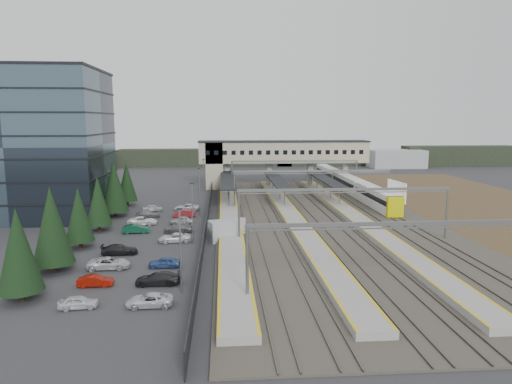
{
  "coord_description": "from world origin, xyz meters",
  "views": [
    {
      "loc": [
        -4.01,
        -66.12,
        15.98
      ],
      "look_at": [
        1.53,
        9.68,
        4.0
      ],
      "focal_mm": 32.0,
      "sensor_mm": 36.0,
      "label": 1
    }
  ],
  "objects": [
    {
      "name": "rail_corridor",
      "position": [
        9.34,
        5.0,
        0.29
      ],
      "size": [
        34.0,
        90.0,
        0.92
      ],
      "color": "#36322B",
      "rests_on": "ground"
    },
    {
      "name": "gantries",
      "position": [
        12.0,
        3.0,
        6.0
      ],
      "size": [
        28.4,
        62.28,
        7.17
      ],
      "color": "slate",
      "rests_on": "ground"
    },
    {
      "name": "conifer_row",
      "position": [
        -22.0,
        -3.86,
        4.84
      ],
      "size": [
        4.42,
        49.82,
        9.5
      ],
      "color": "black",
      "rests_on": "ground"
    },
    {
      "name": "fence",
      "position": [
        -6.5,
        5.0,
        1.0
      ],
      "size": [
        0.08,
        90.0,
        2.0
      ],
      "color": "#26282B",
      "rests_on": "ground"
    },
    {
      "name": "relay_cabin_far",
      "position": [
        -2.02,
        -2.79,
        1.06
      ],
      "size": [
        2.42,
        2.06,
        2.11
      ],
      "color": "#9B9EA0",
      "rests_on": "ground"
    },
    {
      "name": "billboard",
      "position": [
        25.23,
        8.0,
        3.98
      ],
      "size": [
        0.71,
        6.71,
        5.84
      ],
      "color": "slate",
      "rests_on": "ground"
    },
    {
      "name": "footbridge",
      "position": [
        7.7,
        42.0,
        7.93
      ],
      "size": [
        40.4,
        6.4,
        11.2
      ],
      "color": "tan",
      "rests_on": "ground"
    },
    {
      "name": "train",
      "position": [
        24.0,
        32.89,
        1.94
      ],
      "size": [
        2.71,
        56.6,
        3.41
      ],
      "color": "silver",
      "rests_on": "ground"
    },
    {
      "name": "lampposts",
      "position": [
        -8.0,
        1.25,
        4.34
      ],
      "size": [
        0.5,
        53.25,
        8.07
      ],
      "color": "slate",
      "rests_on": "ground"
    },
    {
      "name": "car_park",
      "position": [
        -13.41,
        -6.06,
        0.61
      ],
      "size": [
        10.61,
        44.57,
        1.28
      ],
      "color": "silver",
      "rests_on": "ground"
    },
    {
      "name": "canopies",
      "position": [
        7.0,
        27.0,
        3.92
      ],
      "size": [
        23.1,
        30.0,
        3.28
      ],
      "color": "black",
      "rests_on": "ground"
    },
    {
      "name": "treeline_far",
      "position": [
        23.81,
        92.28,
        2.95
      ],
      "size": [
        170.0,
        19.0,
        7.0
      ],
      "color": "black",
      "rests_on": "ground"
    },
    {
      "name": "office_building",
      "position": [
        -36.0,
        12.0,
        12.19
      ],
      "size": [
        24.3,
        18.3,
        24.3
      ],
      "color": "#3A4E5B",
      "rests_on": "ground"
    },
    {
      "name": "relay_cabin_near",
      "position": [
        -4.22,
        -6.69,
        1.36
      ],
      "size": [
        3.83,
        3.27,
        2.72
      ],
      "color": "#9B9EA0",
      "rests_on": "ground"
    },
    {
      "name": "ground",
      "position": [
        0.0,
        0.0,
        0.0
      ],
      "size": [
        220.0,
        220.0,
        0.0
      ],
      "primitive_type": "plane",
      "color": "#2B2B2D",
      "rests_on": "ground"
    }
  ]
}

